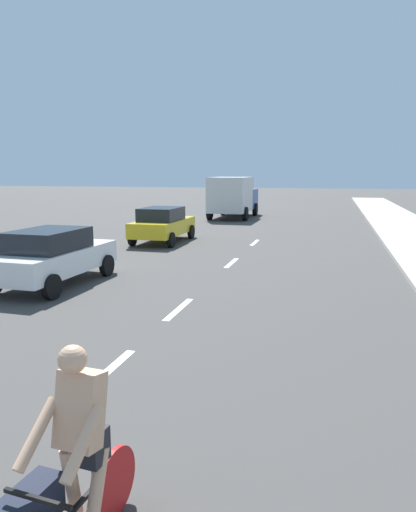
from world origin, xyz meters
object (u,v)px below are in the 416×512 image
at_px(parked_car_white, 52,255).
at_px(parked_car_yellow, 163,224).
at_px(delivery_truck, 233,196).
at_px(cyclist, 69,469).

relative_size(parked_car_white, parked_car_yellow, 1.00).
distance_m(parked_car_yellow, delivery_truck, 12.26).
bearing_deg(parked_car_white, parked_car_yellow, 90.57).
height_order(cyclist, delivery_truck, delivery_truck).
xyz_separation_m(parked_car_yellow, delivery_truck, (0.65, 12.22, 0.67)).
distance_m(parked_car_white, delivery_truck, 20.73).
distance_m(cyclist, parked_car_yellow, 17.65).
relative_size(parked_car_white, delivery_truck, 0.67).
xyz_separation_m(cyclist, delivery_truck, (-4.81, 29.00, 0.67)).
bearing_deg(parked_car_white, cyclist, -55.01).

